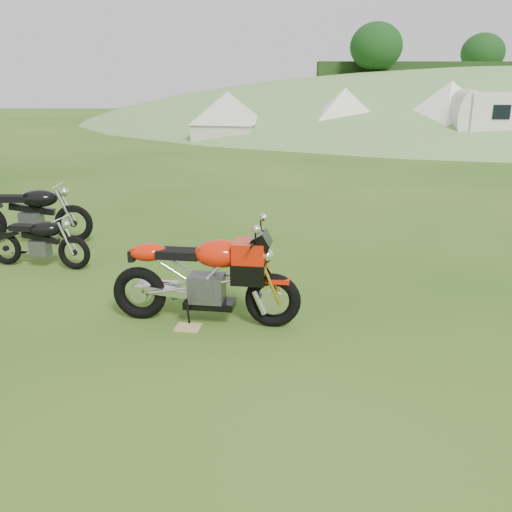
{
  "coord_description": "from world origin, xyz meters",
  "views": [
    {
      "loc": [
        0.06,
        -6.13,
        2.71
      ],
      "look_at": [
        0.23,
        0.4,
        0.72
      ],
      "focal_mm": 40.0,
      "sensor_mm": 36.0,
      "label": 1
    }
  ],
  "objects_px": {
    "tent_mid": "(344,115)",
    "tent_right": "(449,115)",
    "sport_motorcycle": "(204,271)",
    "vintage_moto_c": "(29,212)",
    "plywood_board": "(188,327)",
    "vintage_moto_a": "(38,240)",
    "tent_left": "(228,116)"
  },
  "relations": [
    {
      "from": "vintage_moto_c",
      "to": "tent_mid",
      "type": "distance_m",
      "value": 19.77
    },
    {
      "from": "vintage_moto_c",
      "to": "tent_right",
      "type": "xyz_separation_m",
      "value": [
        12.82,
        15.61,
        0.82
      ]
    },
    {
      "from": "vintage_moto_c",
      "to": "tent_mid",
      "type": "height_order",
      "value": "tent_mid"
    },
    {
      "from": "sport_motorcycle",
      "to": "vintage_moto_a",
      "type": "relative_size",
      "value": 1.32
    },
    {
      "from": "tent_right",
      "to": "tent_mid",
      "type": "bearing_deg",
      "value": 130.14
    },
    {
      "from": "tent_mid",
      "to": "tent_right",
      "type": "bearing_deg",
      "value": -26.12
    },
    {
      "from": "vintage_moto_c",
      "to": "tent_left",
      "type": "relative_size",
      "value": 0.74
    },
    {
      "from": "vintage_moto_c",
      "to": "plywood_board",
      "type": "bearing_deg",
      "value": -50.25
    },
    {
      "from": "vintage_moto_a",
      "to": "tent_right",
      "type": "xyz_separation_m",
      "value": [
        12.21,
        17.01,
        0.94
      ]
    },
    {
      "from": "vintage_moto_a",
      "to": "vintage_moto_c",
      "type": "bearing_deg",
      "value": 127.13
    },
    {
      "from": "vintage_moto_a",
      "to": "tent_right",
      "type": "bearing_deg",
      "value": 67.76
    },
    {
      "from": "sport_motorcycle",
      "to": "tent_mid",
      "type": "distance_m",
      "value": 22.02
    },
    {
      "from": "vintage_moto_a",
      "to": "tent_left",
      "type": "distance_m",
      "value": 19.67
    },
    {
      "from": "tent_mid",
      "to": "tent_right",
      "type": "xyz_separation_m",
      "value": [
        4.22,
        -2.18,
        0.09
      ]
    },
    {
      "from": "sport_motorcycle",
      "to": "vintage_moto_c",
      "type": "xyz_separation_m",
      "value": [
        -3.27,
        3.57,
        -0.09
      ]
    },
    {
      "from": "sport_motorcycle",
      "to": "tent_mid",
      "type": "bearing_deg",
      "value": 85.95
    },
    {
      "from": "vintage_moto_c",
      "to": "tent_mid",
      "type": "relative_size",
      "value": 0.71
    },
    {
      "from": "vintage_moto_c",
      "to": "tent_right",
      "type": "height_order",
      "value": "tent_right"
    },
    {
      "from": "sport_motorcycle",
      "to": "plywood_board",
      "type": "bearing_deg",
      "value": -126.87
    },
    {
      "from": "plywood_board",
      "to": "tent_right",
      "type": "height_order",
      "value": "tent_right"
    },
    {
      "from": "tent_mid",
      "to": "tent_right",
      "type": "relative_size",
      "value": 0.93
    },
    {
      "from": "tent_left",
      "to": "tent_mid",
      "type": "relative_size",
      "value": 0.96
    },
    {
      "from": "plywood_board",
      "to": "tent_right",
      "type": "bearing_deg",
      "value": 63.28
    },
    {
      "from": "sport_motorcycle",
      "to": "tent_left",
      "type": "distance_m",
      "value": 21.68
    },
    {
      "from": "plywood_board",
      "to": "vintage_moto_c",
      "type": "height_order",
      "value": "vintage_moto_c"
    },
    {
      "from": "vintage_moto_a",
      "to": "tent_right",
      "type": "height_order",
      "value": "tent_right"
    },
    {
      "from": "vintage_moto_a",
      "to": "tent_mid",
      "type": "height_order",
      "value": "tent_mid"
    },
    {
      "from": "vintage_moto_c",
      "to": "tent_mid",
      "type": "bearing_deg",
      "value": 64.6
    },
    {
      "from": "sport_motorcycle",
      "to": "vintage_moto_a",
      "type": "bearing_deg",
      "value": 150.72
    },
    {
      "from": "vintage_moto_c",
      "to": "vintage_moto_a",
      "type": "bearing_deg",
      "value": -65.87
    },
    {
      "from": "vintage_moto_a",
      "to": "tent_left",
      "type": "xyz_separation_m",
      "value": [
        2.46,
        19.5,
        0.8
      ]
    },
    {
      "from": "vintage_moto_a",
      "to": "plywood_board",
      "type": "bearing_deg",
      "value": -30.27
    }
  ]
}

